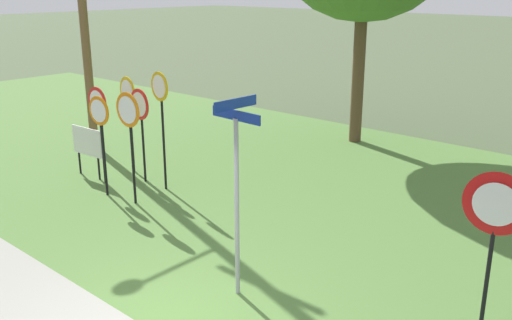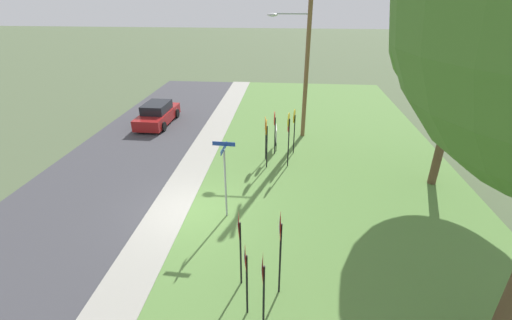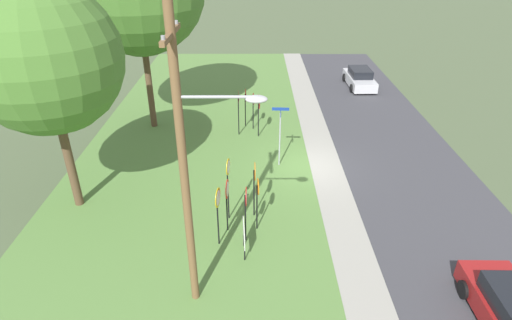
% 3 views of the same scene
% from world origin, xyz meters
% --- Properties ---
extents(ground_plane, '(160.00, 160.00, 0.00)m').
position_xyz_m(ground_plane, '(0.00, 0.00, 0.00)').
color(ground_plane, '#4C5B3D').
extents(road_asphalt, '(44.00, 6.40, 0.01)m').
position_xyz_m(road_asphalt, '(0.00, -4.80, 0.01)').
color(road_asphalt, '#3D3D42').
rests_on(road_asphalt, ground_plane).
extents(sidewalk_strip, '(44.00, 1.60, 0.06)m').
position_xyz_m(sidewalk_strip, '(0.00, -0.80, 0.03)').
color(sidewalk_strip, '#99968C').
rests_on(sidewalk_strip, ground_plane).
extents(grass_median, '(44.00, 12.00, 0.04)m').
position_xyz_m(grass_median, '(0.00, 6.00, 0.02)').
color(grass_median, '#567F3D').
rests_on(grass_median, ground_plane).
extents(stop_sign_near_left, '(0.65, 0.11, 2.29)m').
position_xyz_m(stop_sign_near_left, '(-5.00, 2.67, 1.68)').
color(stop_sign_near_left, black).
rests_on(stop_sign_near_left, grass_median).
extents(stop_sign_near_right, '(0.74, 0.11, 2.29)m').
position_xyz_m(stop_sign_near_right, '(-5.09, 3.83, 1.70)').
color(stop_sign_near_right, black).
rests_on(stop_sign_near_right, grass_median).
extents(stop_sign_far_left, '(0.66, 0.12, 2.76)m').
position_xyz_m(stop_sign_far_left, '(-4.31, 3.82, 2.02)').
color(stop_sign_far_left, black).
rests_on(stop_sign_far_left, grass_median).
extents(stop_sign_far_center, '(0.73, 0.13, 2.45)m').
position_xyz_m(stop_sign_far_center, '(-5.91, 4.11, 1.82)').
color(stop_sign_far_center, black).
rests_on(stop_sign_far_center, grass_median).
extents(stop_sign_far_right, '(0.71, 0.09, 2.35)m').
position_xyz_m(stop_sign_far_right, '(-5.70, 3.10, 1.74)').
color(stop_sign_far_right, black).
rests_on(stop_sign_far_right, grass_median).
extents(stop_sign_center_tall, '(0.75, 0.09, 2.47)m').
position_xyz_m(stop_sign_center_tall, '(-4.10, 2.79, 1.84)').
color(stop_sign_center_tall, black).
rests_on(stop_sign_center_tall, grass_median).
extents(yield_sign_near_left, '(0.81, 0.14, 2.50)m').
position_xyz_m(yield_sign_near_left, '(3.55, 2.54, 1.92)').
color(yield_sign_near_left, black).
rests_on(yield_sign_near_left, grass_median).
extents(yield_sign_near_right, '(0.80, 0.12, 2.37)m').
position_xyz_m(yield_sign_near_right, '(4.99, 3.31, 1.80)').
color(yield_sign_near_right, black).
rests_on(yield_sign_near_right, grass_median).
extents(yield_sign_far_left, '(0.80, 0.11, 2.71)m').
position_xyz_m(yield_sign_far_left, '(3.78, 3.67, 2.08)').
color(yield_sign_far_left, black).
rests_on(yield_sign_far_left, grass_median).
extents(yield_sign_far_right, '(0.68, 0.14, 2.23)m').
position_xyz_m(yield_sign_far_right, '(4.58, 2.84, 1.69)').
color(yield_sign_far_right, black).
rests_on(yield_sign_far_right, grass_median).
extents(street_name_post, '(0.96, 0.82, 3.09)m').
position_xyz_m(street_name_post, '(0.17, 1.56, 1.87)').
color(street_name_post, '#9EA0A8').
rests_on(street_name_post, grass_median).
extents(utility_pole, '(2.10, 2.36, 9.46)m').
position_xyz_m(utility_pole, '(-8.53, 4.55, 5.12)').
color(utility_pole, brown).
rests_on(utility_pole, grass_median).
extents(notice_board, '(1.10, 0.10, 1.25)m').
position_xyz_m(notice_board, '(-6.42, 3.17, 0.87)').
color(notice_board, black).
rests_on(notice_board, grass_median).
extents(oak_tree_left, '(5.65, 5.65, 9.18)m').
position_xyz_m(oak_tree_left, '(-3.24, 10.39, 6.38)').
color(oak_tree_left, brown).
rests_on(oak_tree_left, grass_median).
extents(parked_sedan_distant, '(4.21, 1.96, 1.39)m').
position_xyz_m(parked_sedan_distant, '(12.40, -5.17, 0.64)').
color(parked_sedan_distant, silver).
rests_on(parked_sedan_distant, road_asphalt).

